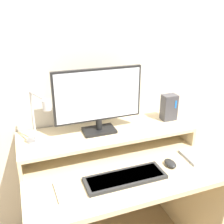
{
  "coord_description": "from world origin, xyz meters",
  "views": [
    {
      "loc": [
        -0.47,
        -0.84,
        1.56
      ],
      "look_at": [
        -0.02,
        0.38,
        1.02
      ],
      "focal_mm": 42.0,
      "sensor_mm": 36.0,
      "label": 1
    }
  ],
  "objects_px": {
    "monitor": "(98,99)",
    "keyboard": "(125,178)",
    "router_dock": "(169,107)",
    "remote_control": "(60,192)",
    "remote_secondary": "(189,157)",
    "desk_lamp": "(39,123)",
    "mouse": "(170,163)"
  },
  "relations": [
    {
      "from": "remote_secondary",
      "to": "remote_control",
      "type": "bearing_deg",
      "value": -176.89
    },
    {
      "from": "desk_lamp",
      "to": "router_dock",
      "type": "distance_m",
      "value": 0.85
    },
    {
      "from": "remote_control",
      "to": "remote_secondary",
      "type": "xyz_separation_m",
      "value": [
        0.76,
        0.04,
        0.0
      ]
    },
    {
      "from": "monitor",
      "to": "remote_secondary",
      "type": "relative_size",
      "value": 3.07
    },
    {
      "from": "router_dock",
      "to": "keyboard",
      "type": "distance_m",
      "value": 0.61
    },
    {
      "from": "mouse",
      "to": "remote_control",
      "type": "height_order",
      "value": "mouse"
    },
    {
      "from": "router_dock",
      "to": "remote_control",
      "type": "distance_m",
      "value": 0.89
    },
    {
      "from": "monitor",
      "to": "desk_lamp",
      "type": "bearing_deg",
      "value": -172.7
    },
    {
      "from": "keyboard",
      "to": "monitor",
      "type": "bearing_deg",
      "value": 95.32
    },
    {
      "from": "mouse",
      "to": "remote_control",
      "type": "xyz_separation_m",
      "value": [
        -0.62,
        -0.02,
        -0.01
      ]
    },
    {
      "from": "router_dock",
      "to": "remote_secondary",
      "type": "distance_m",
      "value": 0.36
    },
    {
      "from": "monitor",
      "to": "router_dock",
      "type": "distance_m",
      "value": 0.51
    },
    {
      "from": "monitor",
      "to": "keyboard",
      "type": "height_order",
      "value": "monitor"
    },
    {
      "from": "desk_lamp",
      "to": "remote_secondary",
      "type": "distance_m",
      "value": 0.88
    },
    {
      "from": "remote_secondary",
      "to": "keyboard",
      "type": "bearing_deg",
      "value": -173.28
    },
    {
      "from": "desk_lamp",
      "to": "remote_secondary",
      "type": "height_order",
      "value": "desk_lamp"
    },
    {
      "from": "keyboard",
      "to": "remote_secondary",
      "type": "xyz_separation_m",
      "value": [
        0.43,
        0.05,
        -0.0
      ]
    },
    {
      "from": "monitor",
      "to": "mouse",
      "type": "xyz_separation_m",
      "value": [
        0.32,
        -0.31,
        -0.32
      ]
    },
    {
      "from": "remote_secondary",
      "to": "desk_lamp",
      "type": "bearing_deg",
      "value": 163.2
    },
    {
      "from": "desk_lamp",
      "to": "router_dock",
      "type": "xyz_separation_m",
      "value": [
        0.84,
        0.06,
        -0.05
      ]
    },
    {
      "from": "mouse",
      "to": "remote_secondary",
      "type": "bearing_deg",
      "value": 9.56
    },
    {
      "from": "desk_lamp",
      "to": "remote_control",
      "type": "xyz_separation_m",
      "value": [
        0.04,
        -0.29,
        -0.25
      ]
    },
    {
      "from": "desk_lamp",
      "to": "router_dock",
      "type": "height_order",
      "value": "desk_lamp"
    },
    {
      "from": "mouse",
      "to": "remote_control",
      "type": "relative_size",
      "value": 0.57
    },
    {
      "from": "mouse",
      "to": "monitor",
      "type": "bearing_deg",
      "value": 135.49
    },
    {
      "from": "mouse",
      "to": "remote_secondary",
      "type": "xyz_separation_m",
      "value": [
        0.14,
        0.02,
        -0.01
      ]
    },
    {
      "from": "remote_control",
      "to": "remote_secondary",
      "type": "relative_size",
      "value": 0.92
    },
    {
      "from": "monitor",
      "to": "keyboard",
      "type": "distance_m",
      "value": 0.47
    },
    {
      "from": "monitor",
      "to": "remote_secondary",
      "type": "height_order",
      "value": "monitor"
    },
    {
      "from": "desk_lamp",
      "to": "mouse",
      "type": "xyz_separation_m",
      "value": [
        0.67,
        -0.27,
        -0.24
      ]
    },
    {
      "from": "router_dock",
      "to": "mouse",
      "type": "bearing_deg",
      "value": -118.26
    },
    {
      "from": "monitor",
      "to": "desk_lamp",
      "type": "xyz_separation_m",
      "value": [
        -0.35,
        -0.04,
        -0.08
      ]
    }
  ]
}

